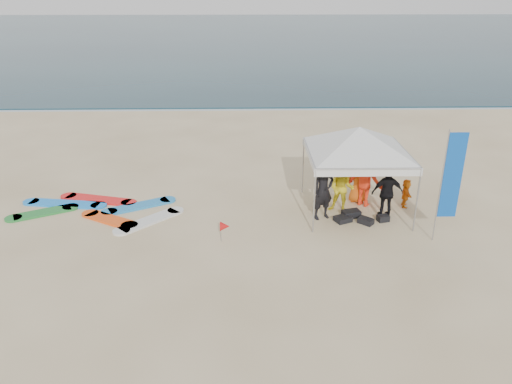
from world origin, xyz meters
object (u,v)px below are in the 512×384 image
object	(u,v)px
person_black_b	(387,193)
canopy_tent	(360,127)
person_orange_a	(366,179)
person_orange_b	(359,180)
feather_flag	(451,177)
person_yellow	(342,188)
person_black_a	(323,190)
person_seated	(406,193)
surfboard_spread	(100,209)
marker_pennant	(225,226)

from	to	relation	value
person_black_b	canopy_tent	bearing A→B (deg)	-29.29
person_orange_a	person_orange_b	size ratio (longest dim) A/B	1.20
canopy_tent	feather_flag	world-z (taller)	feather_flag
feather_flag	person_orange_b	bearing A→B (deg)	124.05
person_yellow	person_orange_a	bearing A→B (deg)	52.06
person_yellow	person_black_b	xyz separation A→B (m)	(1.39, -0.41, 0.02)
person_yellow	feather_flag	world-z (taller)	feather_flag
person_orange_b	canopy_tent	world-z (taller)	canopy_tent
person_black_a	person_black_b	bearing A→B (deg)	-22.30
canopy_tent	person_seated	bearing A→B (deg)	8.49
person_black_b	person_seated	xyz separation A→B (m)	(0.88, 0.78, -0.36)
person_black_a	canopy_tent	distance (m)	2.27
person_orange_a	surfboard_spread	bearing A→B (deg)	36.20
person_black_a	person_yellow	xyz separation A→B (m)	(0.68, 0.45, -0.14)
person_black_a	marker_pennant	distance (m)	3.46
person_orange_a	feather_flag	world-z (taller)	feather_flag
surfboard_spread	canopy_tent	bearing A→B (deg)	-1.21
person_orange_a	person_seated	size ratio (longest dim) A/B	1.94
person_yellow	canopy_tent	size ratio (longest dim) A/B	0.38
person_orange_b	feather_flag	size ratio (longest dim) A/B	0.47
person_black_b	person_orange_b	xyz separation A→B (m)	(-0.66, 1.22, -0.06)
person_yellow	person_seated	xyz separation A→B (m)	(2.26, 0.37, -0.34)
person_orange_a	person_seated	world-z (taller)	person_orange_a
person_orange_a	surfboard_spread	world-z (taller)	person_orange_a
person_seated	person_orange_b	bearing A→B (deg)	85.20
person_orange_a	feather_flag	bearing A→B (deg)	158.86
person_seated	canopy_tent	distance (m)	3.00
person_yellow	person_seated	world-z (taller)	person_yellow
person_black_b	marker_pennant	size ratio (longest dim) A/B	2.67
person_black_b	person_orange_b	size ratio (longest dim) A/B	1.07
person_seated	feather_flag	distance (m)	2.86
canopy_tent	surfboard_spread	xyz separation A→B (m)	(-8.47, 0.18, -2.83)
person_orange_a	marker_pennant	bearing A→B (deg)	62.77
canopy_tent	surfboard_spread	bearing A→B (deg)	178.79
person_black_a	person_orange_b	distance (m)	1.90
person_orange_b	person_seated	xyz separation A→B (m)	(1.53, -0.44, -0.30)
person_yellow	person_seated	distance (m)	2.32
person_black_b	person_orange_b	world-z (taller)	person_black_b
canopy_tent	surfboard_spread	world-z (taller)	canopy_tent
canopy_tent	person_black_b	bearing A→B (deg)	-28.74
person_black_b	feather_flag	bearing A→B (deg)	127.45
person_yellow	person_orange_b	bearing A→B (deg)	69.62
person_black_a	canopy_tent	bearing A→B (deg)	2.74
surfboard_spread	person_seated	bearing A→B (deg)	0.52
person_black_a	canopy_tent	world-z (taller)	canopy_tent
marker_pennant	surfboard_spread	size ratio (longest dim) A/B	0.12
person_black_b	canopy_tent	distance (m)	2.28
person_yellow	person_seated	bearing A→B (deg)	30.97
person_seated	surfboard_spread	xyz separation A→B (m)	(-10.28, -0.09, -0.46)
person_orange_a	feather_flag	xyz separation A→B (m)	(1.74, -2.55, 1.05)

